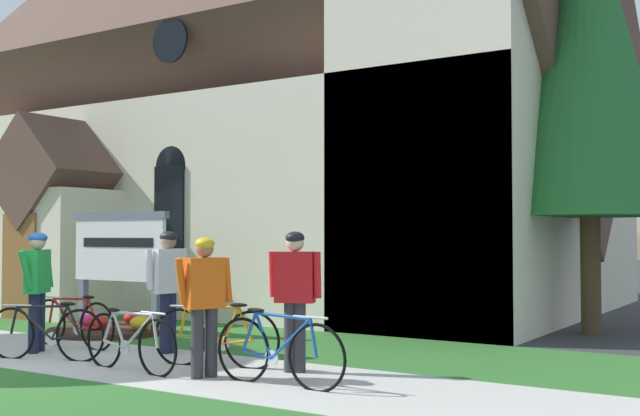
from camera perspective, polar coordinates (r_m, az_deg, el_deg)
ground at (r=13.37m, az=-9.29°, el=-9.15°), size 140.00×140.00×0.00m
church_lawn at (r=14.85m, az=-14.92°, el=-8.38°), size 24.00×2.95×0.01m
church_building at (r=19.18m, az=-0.57°, el=6.27°), size 14.49×11.39×12.11m
church_sign at (r=13.93m, az=-14.48°, el=-3.07°), size 2.23×0.14×2.07m
flower_bed at (r=13.86m, az=-15.09°, el=-8.48°), size 2.01×2.01×0.34m
bicycle_red at (r=12.25m, az=-17.60°, el=-8.00°), size 1.77×0.08×0.81m
bicycle_orange at (r=11.17m, az=-19.41°, el=-8.59°), size 1.66×0.62×0.80m
bicycle_silver at (r=8.79m, az=-3.07°, el=-10.41°), size 1.76×0.08×0.87m
bicycle_white at (r=10.09m, az=-7.63°, el=-9.31°), size 1.69×0.50×0.84m
bicycle_yellow at (r=9.97m, az=-13.76°, el=-9.48°), size 1.74×0.23×0.78m
cyclist_in_blue_jersey at (r=11.27m, az=-11.04°, el=-5.28°), size 0.31×0.73×1.73m
cyclist_in_yellow_jersey at (r=9.30m, az=-8.45°, el=-6.38°), size 0.37×0.66×1.65m
cyclist_in_red_jersey at (r=9.56m, az=-1.85°, el=-5.96°), size 0.66×0.35×1.72m
cyclist_in_white_jersey at (r=11.85m, az=-19.97°, el=-5.09°), size 0.41×0.75×1.71m
roadside_conifer at (r=14.33m, az=19.01°, el=10.83°), size 2.84×2.84×7.70m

